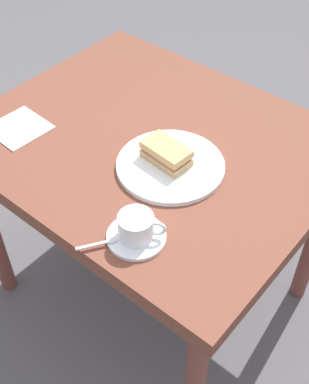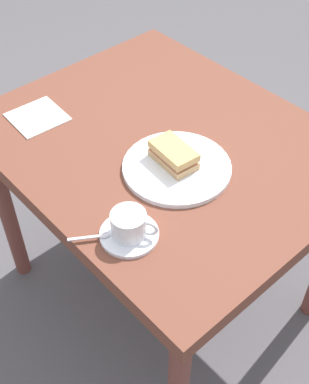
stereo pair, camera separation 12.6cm
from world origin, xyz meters
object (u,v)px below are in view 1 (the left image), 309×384
object	(u,v)px
coffee_cup	(137,226)
napkin	(19,128)
sandwich_front	(166,153)
spoon	(104,242)
sandwich_plate	(170,166)
coffee_saucer	(136,237)
dining_table	(152,163)

from	to	relation	value
coffee_cup	napkin	world-z (taller)	coffee_cup
sandwich_front	spoon	bearing A→B (deg)	-77.87
sandwich_plate	napkin	size ratio (longest dim) A/B	1.93
coffee_saucer	spoon	world-z (taller)	spoon
sandwich_plate	coffee_saucer	xyz separation A→B (m)	(0.09, -0.24, -0.00)
sandwich_front	coffee_cup	xyz separation A→B (m)	(0.11, -0.24, 0.00)
napkin	coffee_cup	bearing A→B (deg)	-9.58
dining_table	sandwich_front	world-z (taller)	sandwich_front
dining_table	coffee_cup	size ratio (longest dim) A/B	9.71
sandwich_plate	coffee_cup	distance (m)	0.26
spoon	napkin	size ratio (longest dim) A/B	0.59
sandwich_front	napkin	bearing A→B (deg)	-160.23
coffee_cup	spoon	distance (m)	0.08
sandwich_plate	spoon	world-z (taller)	spoon
sandwich_front	coffee_cup	world-z (taller)	coffee_cup
sandwich_front	napkin	world-z (taller)	sandwich_front
sandwich_plate	coffee_cup	world-z (taller)	coffee_cup
dining_table	coffee_saucer	distance (m)	0.38
coffee_saucer	coffee_cup	xyz separation A→B (m)	(0.00, 0.00, 0.04)
dining_table	coffee_cup	world-z (taller)	coffee_cup
dining_table	spoon	xyz separation A→B (m)	(0.16, -0.37, 0.10)
coffee_saucer	coffee_cup	bearing A→B (deg)	32.50
coffee_saucer	napkin	size ratio (longest dim) A/B	0.93
sandwich_front	coffee_saucer	distance (m)	0.27
coffee_cup	napkin	size ratio (longest dim) A/B	0.69
sandwich_front	napkin	xyz separation A→B (m)	(-0.43, -0.15, -0.04)
sandwich_plate	coffee_saucer	world-z (taller)	sandwich_plate
sandwich_front	spoon	distance (m)	0.32
sandwich_front	coffee_saucer	world-z (taller)	sandwich_front
coffee_saucer	coffee_cup	distance (m)	0.04
spoon	napkin	distance (m)	0.52
coffee_cup	sandwich_plate	bearing A→B (deg)	111.19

